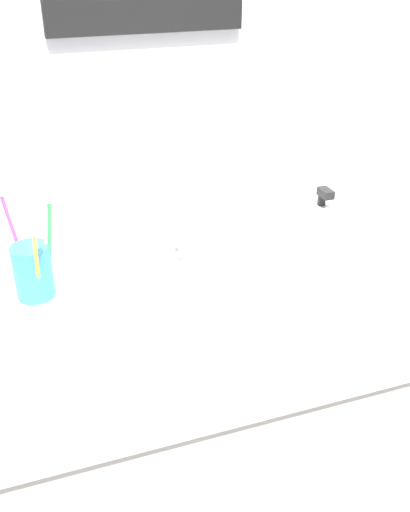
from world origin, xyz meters
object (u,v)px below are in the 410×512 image
toothbrush_cup (33,272)px  toothbrush_green (50,236)px  toothbrush_purple (13,231)px  faucet (178,234)px  toothbrush_white (46,236)px  toothbrush_yellow (36,257)px  soap_dispenser (318,231)px

toothbrush_cup → toothbrush_green: bearing=-4.3°
toothbrush_purple → toothbrush_green: toothbrush_purple is taller
faucet → toothbrush_cup: bearing=-169.9°
faucet → toothbrush_white: toothbrush_white is taller
toothbrush_white → toothbrush_green: (0.01, -0.01, 0.00)m
toothbrush_white → toothbrush_purple: 0.07m
toothbrush_yellow → toothbrush_cup: bearing=101.5°
faucet → toothbrush_green: toothbrush_green is taller
toothbrush_yellow → toothbrush_green: bearing=54.5°
toothbrush_purple → soap_dispenser: 0.59m
toothbrush_green → soap_dispenser: (0.52, -0.04, -0.06)m
toothbrush_purple → toothbrush_yellow: bearing=-69.4°
toothbrush_white → toothbrush_yellow: bearing=-117.0°
toothbrush_white → soap_dispenser: toothbrush_white is taller
toothbrush_green → toothbrush_cup: bearing=175.7°
toothbrush_green → toothbrush_white: bearing=134.9°
toothbrush_cup → toothbrush_white: size_ratio=0.52×
toothbrush_white → toothbrush_purple: size_ratio=0.97×
soap_dispenser → toothbrush_yellow: bearing=179.7°
toothbrush_white → toothbrush_green: bearing=-45.1°
soap_dispenser → toothbrush_cup: bearing=175.2°
toothbrush_white → toothbrush_purple: toothbrush_purple is taller
toothbrush_yellow → toothbrush_green: 0.05m
faucet → toothbrush_cup: size_ratio=1.54×
toothbrush_yellow → soap_dispenser: toothbrush_yellow is taller
faucet → toothbrush_green: 0.27m
faucet → toothbrush_white: bearing=-169.2°
toothbrush_cup → soap_dispenser: (0.56, -0.05, 0.01)m
toothbrush_cup → toothbrush_green: (0.04, -0.00, 0.07)m
toothbrush_cup → toothbrush_purple: bearing=119.4°
toothbrush_cup → toothbrush_yellow: (0.01, -0.04, 0.05)m
toothbrush_cup → toothbrush_green: toothbrush_green is taller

